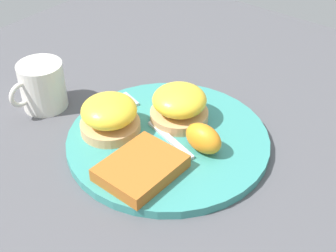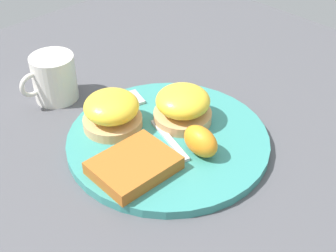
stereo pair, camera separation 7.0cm
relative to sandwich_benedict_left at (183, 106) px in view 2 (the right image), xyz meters
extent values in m
plane|color=#4C4C51|center=(0.05, 0.01, -0.04)|extent=(1.10, 1.10, 0.00)
cylinder|color=teal|center=(0.05, 0.01, -0.04)|extent=(0.31, 0.31, 0.01)
cylinder|color=tan|center=(0.00, 0.00, -0.02)|extent=(0.09, 0.09, 0.02)
ellipsoid|color=yellow|center=(0.00, 0.00, 0.01)|extent=(0.09, 0.09, 0.04)
cylinder|color=tan|center=(0.09, -0.07, -0.02)|extent=(0.09, 0.09, 0.02)
ellipsoid|color=yellow|center=(0.09, -0.07, 0.01)|extent=(0.09, 0.09, 0.04)
cube|color=#AD5F21|center=(0.13, 0.04, -0.02)|extent=(0.11, 0.09, 0.02)
ellipsoid|color=orange|center=(0.04, 0.07, -0.01)|extent=(0.04, 0.06, 0.04)
cube|color=silver|center=(0.05, 0.02, -0.03)|extent=(0.04, 0.11, 0.00)
cube|color=silver|center=(0.02, -0.10, -0.03)|extent=(0.03, 0.05, 0.00)
cylinder|color=silver|center=(0.10, -0.21, 0.00)|extent=(0.08, 0.08, 0.08)
torus|color=silver|center=(0.14, -0.21, 0.00)|extent=(0.04, 0.01, 0.04)
camera|label=1|loc=(0.48, 0.36, 0.42)|focal=50.00mm
camera|label=2|loc=(0.43, 0.42, 0.42)|focal=50.00mm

